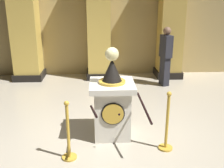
% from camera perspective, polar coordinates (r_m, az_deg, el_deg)
% --- Properties ---
extents(ground_plane, '(10.29, 10.29, 0.00)m').
position_cam_1_polar(ground_plane, '(4.95, -2.36, -11.99)').
color(ground_plane, '#B2A893').
extents(back_wall, '(10.29, 0.16, 3.86)m').
position_cam_1_polar(back_wall, '(8.65, -2.82, 14.72)').
color(back_wall, tan).
rests_on(back_wall, ground_plane).
extents(pedestal_clock, '(0.79, 0.79, 1.65)m').
position_cam_1_polar(pedestal_clock, '(4.89, 0.00, -4.00)').
color(pedestal_clock, silver).
rests_on(pedestal_clock, ground_plane).
extents(stanchion_near, '(0.24, 0.24, 0.99)m').
position_cam_1_polar(stanchion_near, '(4.40, -9.09, -11.32)').
color(stanchion_near, gold).
rests_on(stanchion_near, ground_plane).
extents(stanchion_far, '(0.24, 0.24, 1.03)m').
position_cam_1_polar(stanchion_far, '(4.67, 11.36, -9.32)').
color(stanchion_far, gold).
rests_on(stanchion_far, ground_plane).
extents(velvet_rope, '(0.94, 0.91, 0.22)m').
position_cam_1_polar(velvet_rope, '(4.27, 1.53, -5.31)').
color(velvet_rope, black).
extents(column_left, '(0.90, 0.90, 3.71)m').
position_cam_1_polar(column_left, '(8.47, -17.91, 13.17)').
color(column_left, black).
rests_on(column_left, ground_plane).
extents(column_right, '(0.81, 0.81, 3.71)m').
position_cam_1_polar(column_right, '(8.47, 12.33, 13.63)').
color(column_right, black).
rests_on(column_right, ground_plane).
extents(column_centre_rear, '(0.80, 0.80, 3.71)m').
position_cam_1_polar(column_centre_rear, '(8.19, -2.80, 13.86)').
color(column_centre_rear, black).
rests_on(column_centre_rear, ground_plane).
extents(bystander_guest, '(0.31, 0.41, 1.64)m').
position_cam_1_polar(bystander_guest, '(7.72, 11.15, 5.94)').
color(bystander_guest, '#26262D').
rests_on(bystander_guest, ground_plane).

